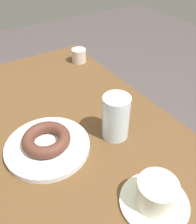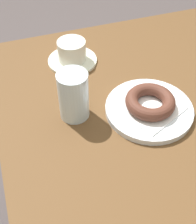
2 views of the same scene
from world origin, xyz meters
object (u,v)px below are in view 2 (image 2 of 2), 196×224
object	(u,v)px
water_glass	(74,96)
plate_chocolate_ring	(149,109)
donut_chocolate_ring	(150,102)
coffee_cup	(72,53)

from	to	relation	value
water_glass	plate_chocolate_ring	bearing A→B (deg)	-106.14
plate_chocolate_ring	water_glass	xyz separation A→B (m)	(0.05, 0.18, 0.06)
plate_chocolate_ring	donut_chocolate_ring	size ratio (longest dim) A/B	1.78
plate_chocolate_ring	coffee_cup	distance (m)	0.30
donut_chocolate_ring	coffee_cup	size ratio (longest dim) A/B	0.84
plate_chocolate_ring	donut_chocolate_ring	xyz separation A→B (m)	(0.00, 0.00, 0.03)
donut_chocolate_ring	water_glass	bearing A→B (deg)	73.86
donut_chocolate_ring	water_glass	size ratio (longest dim) A/B	0.98
donut_chocolate_ring	coffee_cup	xyz separation A→B (m)	(0.27, 0.13, -0.00)
plate_chocolate_ring	coffee_cup	xyz separation A→B (m)	(0.27, 0.13, 0.02)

